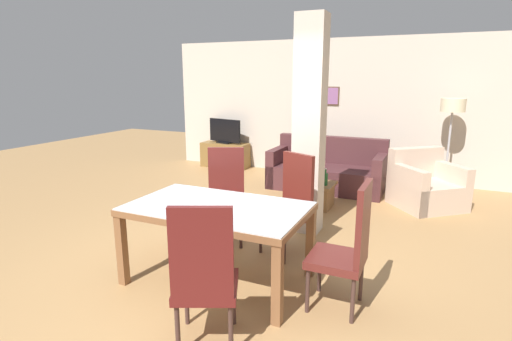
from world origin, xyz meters
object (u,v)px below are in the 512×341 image
Objects in this scene: dining_chair_far_right at (291,202)px; floor_lamp at (452,113)px; dining_table at (218,220)px; dining_chair_near_right at (204,274)px; sofa at (327,172)px; dining_chair_far_left at (226,193)px; coffee_table at (315,194)px; armchair at (425,188)px; dining_chair_head_right at (348,245)px; tv_screen at (225,131)px; bottle at (325,179)px; tv_stand at (225,155)px.

dining_chair_far_right is 0.70× the size of floor_lamp.
dining_chair_far_right is (0.42, 0.92, -0.03)m from dining_table.
sofa is (-0.29, 4.65, -0.29)m from dining_chair_near_right.
dining_chair_far_right is 0.84m from dining_chair_far_left.
armchair is at bearing 24.90° from coffee_table.
dining_chair_near_right is at bearing -86.94° from coffee_table.
armchair is at bearing -106.07° from floor_lamp.
dining_chair_far_right is at bearing -83.61° from coffee_table.
dining_chair_far_left is at bearing 114.18° from dining_table.
dining_chair_far_right reaches higher than sofa.
sofa is 1.61× the size of armchair.
dining_chair_head_right reaches higher than sofa.
dining_table is 2.98× the size of coffee_table.
dining_chair_far_left is 1.34× the size of tv_screen.
dining_chair_far_right is at bearing 154.58° from dining_chair_far_left.
sofa is at bearing 16.88° from dining_chair_head_right.
dining_chair_far_left is at bearing 7.54° from armchair.
dining_chair_far_right is 0.92× the size of armchair.
dining_chair_near_right and dining_chair_head_right have the same top height.
floor_lamp is at bearing 46.83° from bottle.
bottle is at bearing 102.76° from sofa.
floor_lamp is at bearing -146.00° from armchair.
bottle is at bearing -35.37° from tv_stand.
dining_chair_far_right is at bearing -52.01° from tv_stand.
bottle is (-0.03, 1.63, -0.11)m from dining_chair_far_right.
tv_stand is at bearing -166.00° from tv_screen.
dining_chair_far_left is 4.27m from floor_lamp.
sofa is 1.22m from bottle.
dining_chair_far_left is (-0.84, 0.02, 0.00)m from dining_chair_far_right.
floor_lamp reaches higher than dining_chair_near_right.
dining_chair_near_right reaches higher than coffee_table.
dining_table is 5.12m from tv_screen.
armchair reaches higher than coffee_table.
dining_table is 1.50× the size of dining_chair_near_right.
dining_chair_far_left is 1.99× the size of coffee_table.
dining_chair_head_right is at bearing 0.00° from dining_table.
dining_chair_near_right is 0.57× the size of sofa.
dining_chair_far_left reaches higher than sofa.
dining_table is at bearing -62.11° from tv_stand.
tv_stand is (-2.81, 3.60, -0.32)m from dining_chair_far_right.
armchair is 1.70m from coffee_table.
floor_lamp reaches higher than dining_chair_far_left.
dining_chair_head_right is 1.00× the size of dining_chair_far_left.
tv_screen reaches higher than dining_table.
dining_chair_far_right reaches higher than tv_stand.
coffee_table is at bearing 84.94° from dining_table.
dining_chair_head_right reaches higher than dining_table.
floor_lamp reaches higher than tv_screen.
dining_chair_far_right is 1.00× the size of dining_chair_far_left.
dining_chair_near_right is at bearing 131.29° from tv_screen.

